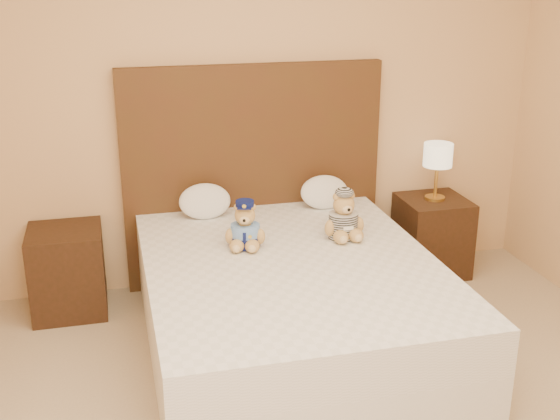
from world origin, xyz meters
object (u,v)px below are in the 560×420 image
object	(u,v)px
teddy_prisoner	(344,215)
pillow_left	(205,200)
lamp	(438,158)
teddy_police	(245,224)
bed	(292,306)
nightstand_left	(68,271)
pillow_right	(324,191)
nightstand_right	(432,236)

from	to	relation	value
teddy_prisoner	pillow_left	xyz separation A→B (m)	(-0.75, 0.56, -0.03)
lamp	teddy_police	distance (m)	1.56
teddy_police	teddy_prisoner	bearing A→B (deg)	15.17
bed	nightstand_left	distance (m)	1.48
teddy_prisoner	pillow_left	bearing A→B (deg)	139.97
lamp	pillow_right	xyz separation A→B (m)	(-0.80, 0.03, -0.18)
nightstand_left	lamp	world-z (taller)	lamp
lamp	teddy_prisoner	world-z (taller)	lamp
nightstand_right	pillow_left	world-z (taller)	pillow_left
teddy_police	pillow_right	world-z (taller)	teddy_police
nightstand_right	teddy_police	xyz separation A→B (m)	(-1.46, -0.54, 0.42)
nightstand_right	teddy_police	distance (m)	1.61
bed	nightstand_left	world-z (taller)	same
bed	pillow_right	size ratio (longest dim) A/B	6.07
lamp	pillow_left	distance (m)	1.62
nightstand_left	lamp	xyz separation A→B (m)	(2.50, 0.00, 0.57)
lamp	pillow_left	xyz separation A→B (m)	(-1.61, 0.03, -0.18)
pillow_left	lamp	bearing A→B (deg)	-1.07
nightstand_right	bed	bearing A→B (deg)	-147.38
nightstand_left	pillow_left	size ratio (longest dim) A/B	1.64
nightstand_left	nightstand_right	size ratio (longest dim) A/B	1.00
bed	teddy_prisoner	size ratio (longest dim) A/B	6.86
nightstand_left	lamp	size ratio (longest dim) A/B	1.38
teddy_police	pillow_left	bearing A→B (deg)	120.04
nightstand_right	lamp	distance (m)	0.57
teddy_police	teddy_prisoner	xyz separation A→B (m)	(0.60, 0.00, 0.01)
teddy_prisoner	lamp	bearing A→B (deg)	28.81
bed	teddy_police	bearing A→B (deg)	128.35
teddy_police	pillow_left	distance (m)	0.59
pillow_left	teddy_police	bearing A→B (deg)	-74.97
teddy_prisoner	pillow_left	distance (m)	0.94
bed	lamp	bearing A→B (deg)	32.62
nightstand_left	pillow_right	bearing A→B (deg)	1.01
nightstand_left	bed	bearing A→B (deg)	-32.62
teddy_police	nightstand_right	bearing A→B (deg)	35.20
pillow_left	teddy_prisoner	bearing A→B (deg)	-36.98
teddy_prisoner	pillow_left	world-z (taller)	teddy_prisoner
nightstand_left	teddy_prisoner	bearing A→B (deg)	-18.07
nightstand_right	pillow_left	distance (m)	1.66
lamp	nightstand_left	bearing A→B (deg)	180.00
bed	teddy_prisoner	xyz separation A→B (m)	(0.39, 0.27, 0.42)
lamp	pillow_right	size ratio (longest dim) A/B	1.21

